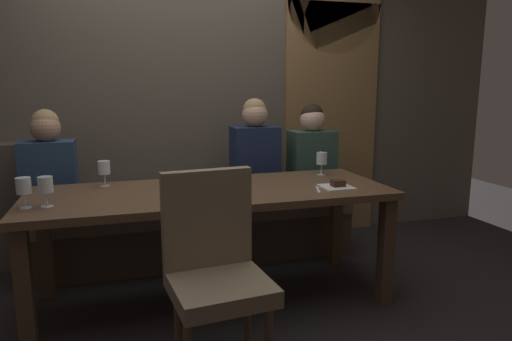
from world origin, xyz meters
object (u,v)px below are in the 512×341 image
Objects in this scene: wine_glass_far_left at (322,159)px; fork_on_table at (318,190)px; dining_table at (212,203)px; wine_glass_end_left at (24,187)px; banquette_bench at (196,234)px; chair_near_side at (215,262)px; espresso_cup at (185,177)px; wine_glass_center_back at (45,185)px; wine_glass_end_right at (104,169)px; diner_far_end at (312,154)px; diner_redhead at (49,168)px; dessert_plate at (337,186)px; diner_bearded at (255,154)px.

fork_on_table is at bearing -116.81° from wine_glass_far_left.
wine_glass_end_left reaches higher than dining_table.
banquette_bench is at bearing 141.85° from fork_on_table.
wine_glass_end_left is (-0.89, 0.57, 0.29)m from chair_near_side.
wine_glass_far_left is 0.97m from espresso_cup.
wine_glass_end_right is (0.28, 0.45, -0.00)m from wine_glass_center_back.
wine_glass_center_back and wine_glass_end_right have the same top height.
wine_glass_end_left is 1.00× the size of wine_glass_end_right.
wine_glass_center_back is at bearing -155.77° from diner_far_end.
diner_redhead is at bearing 89.32° from wine_glass_end_left.
diner_bearded is at bearing 107.82° from dessert_plate.
diner_far_end is 4.11× the size of dessert_plate.
dessert_plate reaches higher than fork_on_table.
wine_glass_far_left is at bearing 11.80° from wine_glass_end_left.
wine_glass_end_right is 1.48m from dessert_plate.
chair_near_side is at bearing -128.29° from fork_on_table.
dessert_plate is at bearing 29.44° from fork_on_table.
wine_glass_center_back is 0.53m from wine_glass_end_right.
wine_glass_end_right is (0.38, -0.40, 0.04)m from diner_redhead.
espresso_cup is 1.02m from dessert_plate.
wine_glass_end_right is at bearing 57.64° from wine_glass_center_back.
chair_near_side reaches higher than espresso_cup.
banquette_bench is 1.17m from diner_redhead.
chair_near_side is at bearing -100.39° from dining_table.
wine_glass_center_back is (0.10, -0.84, 0.04)m from diner_redhead.
diner_far_end is 2.16m from wine_glass_end_left.
fork_on_table is at bearing -21.51° from wine_glass_end_right.
fork_on_table reaches higher than dining_table.
banquette_bench is at bearing 90.00° from dining_table.
diner_redhead is 4.03× the size of dessert_plate.
chair_near_side is at bearing -95.32° from banquette_bench.
dining_table is 1.23m from diner_redhead.
diner_redhead reaches higher than dessert_plate.
fork_on_table is (1.64, -0.89, -0.07)m from diner_redhead.
fork_on_table is (0.74, -0.53, -0.02)m from espresso_cup.
dessert_plate is (1.40, -0.47, -0.10)m from wine_glass_end_right.
wine_glass_center_back is (-0.79, 0.56, 0.30)m from chair_near_side.
wine_glass_end_right reaches higher than dessert_plate.
dessert_plate is (1.79, -0.03, -0.10)m from wine_glass_end_left.
espresso_cup is (-1.08, -0.37, -0.05)m from diner_far_end.
diner_bearded reaches higher than diner_far_end.
wine_glass_end_left is (-1.87, -0.39, 0.00)m from wine_glass_far_left.
wine_glass_center_back is 0.11m from wine_glass_end_left.
wine_glass_center_back is (-1.40, -0.86, 0.01)m from diner_bearded.
fork_on_table is at bearing -1.94° from wine_glass_end_left.
diner_far_end is 6.51× the size of espresso_cup.
dessert_plate is at bearing -13.13° from dining_table.
chair_near_side reaches higher than wine_glass_far_left.
chair_near_side reaches higher than dessert_plate.
dining_table is at bearing 9.78° from wine_glass_center_back.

